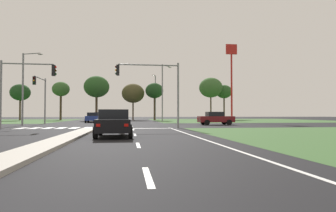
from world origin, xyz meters
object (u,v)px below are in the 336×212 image
Objects in this scene: pedestrian_at_median at (108,114)px; traffic_signal_far_left at (41,92)px; car_beige_near at (99,117)px; treeline_third at (97,87)px; traffic_signal_near_left at (21,82)px; treeline_second at (61,89)px; treeline_fifth at (154,91)px; car_blue_second at (93,117)px; fastfood_pole_sign at (231,66)px; street_lamp_second at (25,84)px; street_lamp_fourth at (155,95)px; treeline_sixth at (224,92)px; traffic_signal_near_right at (156,82)px; treeline_seventh at (211,88)px; street_lamp_third at (163,90)px; car_black_fourth at (114,123)px; car_maroon_fifth at (216,118)px; treeline_near at (20,93)px; treeline_fourth at (133,93)px.

traffic_signal_far_left is at bearing 62.32° from pedestrian_at_median.
car_beige_near is 0.47× the size of treeline_third.
traffic_signal_near_left is 39.15m from treeline_second.
treeline_second is at bearing 166.65° from treeline_fifth.
fastfood_pole_sign is at bearing 178.72° from car_blue_second.
street_lamp_second is at bearing -123.04° from treeline_fifth.
street_lamp_fourth is at bearing 0.17° from treeline_fifth.
street_lamp_fourth reaches higher than treeline_sixth.
street_lamp_fourth is (3.07, 34.02, 1.05)m from traffic_signal_near_right.
street_lamp_second is 30.77m from treeline_second.
treeline_seventh is (13.35, 4.40, 1.21)m from treeline_fifth.
traffic_signal_near_right is 0.64× the size of street_lamp_fourth.
treeline_seventh reaches higher than treeline_third.
traffic_signal_near_right is at bearing -66.49° from treeline_second.
street_lamp_third is 1.24× the size of treeline_fifth.
street_lamp_fourth reaches higher than traffic_signal_near_left.
car_beige_near is at bearing -150.21° from treeline_fifth.
traffic_signal_near_left is 37.00m from treeline_fifth.
car_black_fourth is 1.04× the size of car_maroon_fifth.
treeline_sixth is (19.50, 38.74, 2.25)m from traffic_signal_near_right.
street_lamp_second is 30.92m from treeline_fifth.
treeline_fifth is (27.13, -2.30, 0.46)m from treeline_near.
car_black_fourth is 0.54× the size of treeline_sixth.
car_beige_near is 0.46× the size of street_lamp_fourth.
car_blue_second is 22.31m from treeline_second.
street_lamp_second reaches higher than treeline_sixth.
traffic_signal_near_right is 41.83m from treeline_seventh.
street_lamp_fourth is at bearing 1.60° from treeline_third.
treeline_fourth is at bearing 74.72° from traffic_signal_near_left.
car_blue_second is 0.50× the size of treeline_third.
fastfood_pole_sign is (14.00, 18.69, 4.91)m from traffic_signal_near_right.
treeline_third is at bearing 104.65° from traffic_signal_near_right.
traffic_signal_near_right reaches higher than car_maroon_fifth.
traffic_signal_near_left is at bearing -180.00° from traffic_signal_near_right.
fastfood_pole_sign is (27.94, 10.56, 4.46)m from street_lamp_second.
traffic_signal_far_left is 11.63m from traffic_signal_near_left.
treeline_third reaches higher than car_blue_second.
traffic_signal_near_left is 0.73× the size of treeline_sixth.
traffic_signal_far_left is 27.70m from treeline_fifth.
treeline_near is 7.83m from treeline_second.
street_lamp_third is 1.30× the size of treeline_near.
treeline_fourth is (-1.46, 36.77, 1.58)m from traffic_signal_near_right.
treeline_fourth is at bearing 148.70° from street_lamp_fourth.
traffic_signal_near_right is 0.62× the size of treeline_seventh.
car_blue_second is 13.24m from street_lamp_second.
car_blue_second is 0.47× the size of treeline_seventh.
traffic_signal_far_left is 27.55m from treeline_second.
treeline_second is (-9.11, 19.53, 5.78)m from car_blue_second.
car_blue_second is 18.89m from street_lamp_fourth.
treeline_seventh is at bearing 2.97° from treeline_near.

